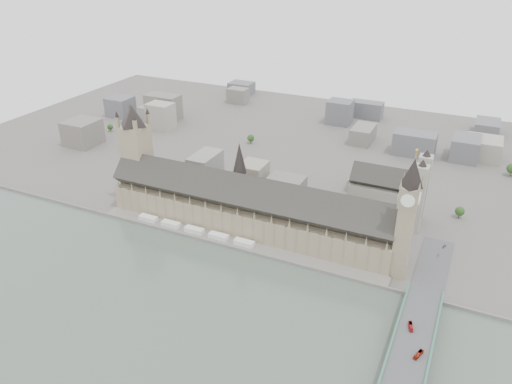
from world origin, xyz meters
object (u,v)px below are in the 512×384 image
at_px(red_bus_south, 418,354).
at_px(westminster_bridge, 408,363).
at_px(red_bus_north, 411,326).
at_px(victoria_tower, 136,150).
at_px(palace_of_westminster, 247,208).
at_px(westminster_abbey, 389,194).
at_px(car_approach, 444,246).
at_px(elizabeth_tower, 407,211).

bearing_deg(red_bus_south, westminster_bridge, -132.72).
relative_size(red_bus_north, red_bus_south, 0.98).
relative_size(victoria_tower, westminster_bridge, 0.31).
bearing_deg(red_bus_north, westminster_bridge, -96.73).
bearing_deg(palace_of_westminster, westminster_bridge, -33.49).
bearing_deg(red_bus_north, victoria_tower, 148.46).
distance_m(westminster_abbey, car_approach, 74.65).
bearing_deg(car_approach, westminster_abbey, 154.27).
distance_m(westminster_abbey, red_bus_south, 188.84).
bearing_deg(red_bus_south, car_approach, 109.19).
bearing_deg(westminster_abbey, victoria_tower, -163.50).
xyz_separation_m(palace_of_westminster, victoria_tower, (-122.00, 6.30, 32.50)).
xyz_separation_m(elizabeth_tower, red_bus_south, (29.12, -92.78, -46.51)).
distance_m(victoria_tower, westminster_bridge, 309.91).
distance_m(westminster_bridge, car_approach, 135.91).
xyz_separation_m(palace_of_westminster, red_bus_north, (158.58, -81.21, -11.15)).
xyz_separation_m(westminster_bridge, red_bus_south, (5.12, 2.72, 6.45)).
distance_m(elizabeth_tower, car_approach, 68.53).
bearing_deg(car_approach, red_bus_north, -80.60).
height_order(westminster_abbey, car_approach, westminster_abbey).
relative_size(elizabeth_tower, westminster_abbey, 1.58).
distance_m(palace_of_westminster, victoria_tower, 126.41).
height_order(elizabeth_tower, westminster_abbey, elizabeth_tower).
distance_m(palace_of_westminster, elizabeth_tower, 142.94).
bearing_deg(palace_of_westminster, red_bus_north, -27.12).
xyz_separation_m(elizabeth_tower, westminster_bridge, (24.00, -95.50, -52.96)).
bearing_deg(red_bus_north, palace_of_westminster, 138.66).
relative_size(palace_of_westminster, victoria_tower, 2.65).
bearing_deg(red_bus_south, westminster_abbey, 126.64).
xyz_separation_m(victoria_tower, westminster_abbey, (232.92, 69.00, -30.12)).
xyz_separation_m(westminster_abbey, red_bus_north, (47.66, -156.51, -13.52)).
xyz_separation_m(elizabeth_tower, westminster_abbey, (-27.08, 87.00, -33.01)).
bearing_deg(elizabeth_tower, red_bus_south, -72.57).
xyz_separation_m(palace_of_westminster, westminster_abbey, (110.92, 75.30, 2.38)).
height_order(westminster_bridge, westminster_abbey, westminster_abbey).
distance_m(elizabeth_tower, westminster_abbey, 96.91).
xyz_separation_m(victoria_tower, red_bus_south, (289.12, -110.78, -43.63)).
bearing_deg(red_bus_north, westminster_abbey, 92.71).
relative_size(elizabeth_tower, red_bus_south, 11.26).
bearing_deg(elizabeth_tower, car_approach, 53.88).
xyz_separation_m(palace_of_westminster, red_bus_south, (167.12, -104.48, -11.13)).
xyz_separation_m(palace_of_westminster, westminster_bridge, (162.00, -107.20, -17.58)).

